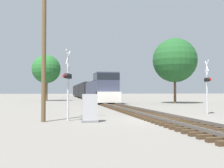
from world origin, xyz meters
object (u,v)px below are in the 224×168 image
Objects in this scene: crossing_signal_near at (68,79)px; utility_pole at (44,43)px; tree_far_right at (175,60)px; freight_train at (85,91)px; crossing_signal_far at (207,82)px; relay_cabinet at (90,108)px; tree_mid_background at (46,69)px.

crossing_signal_near is 2.44m from utility_pole.
freight_train is at bearing 109.17° from tree_far_right.
tree_far_right is (10.23, -29.43, 4.34)m from freight_train.
crossing_signal_near is at bearing -128.51° from tree_far_right.
crossing_signal_far is 9.96m from relay_cabinet.
crossing_signal_near is at bearing 145.18° from relay_cabinet.
utility_pole is at bearing 119.18° from crossing_signal_far.
relay_cabinet is 0.17× the size of tree_far_right.
freight_train is 49.75m from crossing_signal_near.
freight_train is at bearing 60.11° from tree_mid_background.
freight_train is 42.42× the size of relay_cabinet.
relay_cabinet is 35.85m from tree_mid_background.
utility_pole is (-2.55, 0.66, 3.71)m from relay_cabinet.
tree_far_right is (14.70, 20.83, 5.48)m from relay_cabinet.
crossing_signal_far is 0.43× the size of tree_far_right.
tree_mid_background is (-1.62, 34.59, 1.38)m from utility_pole.
crossing_signal_near is at bearing -85.09° from tree_mid_background.
relay_cabinet is (-9.24, -3.33, -1.67)m from crossing_signal_far.
freight_train reaches higher than relay_cabinet.
tree_far_right reaches higher than relay_cabinet.
tree_mid_background is at bearing 96.74° from relay_cabinet.
crossing_signal_far is at bearing -67.21° from tree_mid_background.
crossing_signal_far is 34.78m from tree_mid_background.
crossing_signal_near is at bearing -96.55° from freight_train.
tree_far_right is at bearing -37.38° from tree_mid_background.
freight_train is 16.31× the size of crossing_signal_far.
relay_cabinet is 26.08m from tree_far_right.
freight_train is 7.78× the size of tree_mid_background.
tree_far_right is at bearing 159.06° from crossing_signal_near.
freight_train is 7.01× the size of tree_far_right.
crossing_signal_far is (10.45, 2.49, -0.01)m from crossing_signal_near.
freight_train is at bearing 84.92° from relay_cabinet.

